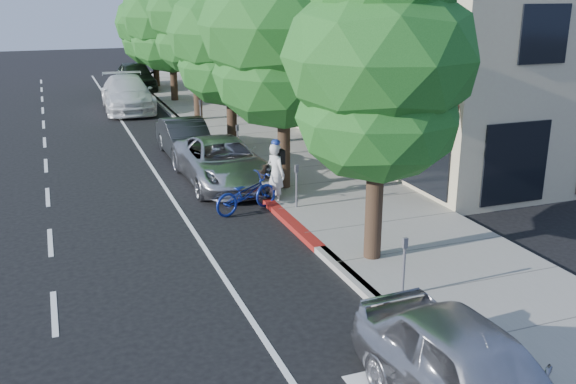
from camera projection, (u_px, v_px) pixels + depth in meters
name	position (u px, v px, depth m)	size (l,w,h in m)	color
ground	(305.00, 238.00, 16.64)	(120.00, 120.00, 0.00)	black
sidewalk	(282.00, 156.00, 24.53)	(4.60, 56.00, 0.15)	gray
curb	(224.00, 161.00, 23.76)	(0.30, 56.00, 0.15)	#9E998E
curb_red_segment	(291.00, 223.00, 17.51)	(0.32, 4.00, 0.15)	maroon
storefront_building	(345.00, 41.00, 34.87)	(10.00, 36.00, 7.00)	beige
street_tree_0	(380.00, 62.00, 13.75)	(4.32, 4.32, 7.49)	black
street_tree_1	(284.00, 29.00, 18.99)	(5.11, 5.11, 8.21)	black
street_tree_2	(230.00, 34.00, 24.51)	(4.82, 4.82, 7.43)	black
street_tree_3	(194.00, 13.00, 29.68)	(4.44, 4.44, 8.10)	black
street_tree_4	(170.00, 18.00, 35.18)	(5.29, 5.29, 7.75)	black
street_tree_5	(153.00, 24.00, 40.71)	(4.88, 4.88, 6.85)	black
cyclist	(276.00, 174.00, 19.05)	(0.68, 0.45, 1.86)	silver
bicycle	(246.00, 194.00, 18.45)	(0.73, 2.09, 1.10)	navy
silver_suv	(223.00, 162.00, 21.09)	(2.47, 5.35, 1.49)	silver
dark_sedan	(186.00, 139.00, 24.47)	(1.52, 4.36, 1.44)	#212427
white_pickup	(127.00, 94.00, 33.96)	(2.50, 6.16, 1.79)	white
dark_suv_far	(136.00, 76.00, 40.77)	(2.13, 5.28, 1.80)	black
near_car_a	(473.00, 377.00, 9.32)	(1.85, 4.59, 1.56)	#B7B8BD
pedestrian	(325.00, 134.00, 23.86)	(0.86, 0.67, 1.78)	black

